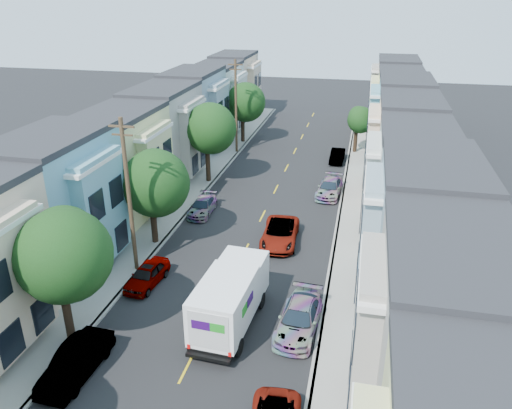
% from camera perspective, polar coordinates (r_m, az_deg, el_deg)
% --- Properties ---
extents(ground, '(160.00, 160.00, 0.00)m').
position_cam_1_polar(ground, '(30.18, -4.01, -10.72)').
color(ground, black).
rests_on(ground, ground).
extents(road_slab, '(12.00, 70.00, 0.02)m').
position_cam_1_polar(road_slab, '(43.02, 1.56, 0.31)').
color(road_slab, black).
rests_on(road_slab, ground).
extents(curb_left, '(0.30, 70.00, 0.15)m').
position_cam_1_polar(curb_left, '(44.44, -6.12, 1.05)').
color(curb_left, gray).
rests_on(curb_left, ground).
extents(curb_right, '(0.30, 70.00, 0.15)m').
position_cam_1_polar(curb_right, '(42.38, 9.62, -0.31)').
color(curb_right, gray).
rests_on(curb_right, ground).
extents(sidewalk_left, '(2.60, 70.00, 0.15)m').
position_cam_1_polar(sidewalk_left, '(44.85, -7.69, 1.19)').
color(sidewalk_left, gray).
rests_on(sidewalk_left, ground).
extents(sidewalk_right, '(2.60, 70.00, 0.15)m').
position_cam_1_polar(sidewalk_right, '(42.35, 11.37, -0.46)').
color(sidewalk_right, gray).
rests_on(sidewalk_right, ground).
extents(centerline, '(0.12, 70.00, 0.01)m').
position_cam_1_polar(centerline, '(43.03, 1.56, 0.30)').
color(centerline, gold).
rests_on(centerline, ground).
extents(townhouse_row_left, '(5.00, 70.00, 8.50)m').
position_cam_1_polar(townhouse_row_left, '(46.27, -12.12, 1.47)').
color(townhouse_row_left, silver).
rests_on(townhouse_row_left, ground).
extents(townhouse_row_right, '(5.00, 70.00, 8.50)m').
position_cam_1_polar(townhouse_row_right, '(42.55, 16.47, -0.99)').
color(townhouse_row_right, silver).
rests_on(townhouse_row_right, ground).
extents(tree_b, '(4.70, 4.70, 7.43)m').
position_cam_1_polar(tree_b, '(25.96, -21.26, -5.49)').
color(tree_b, black).
rests_on(tree_b, ground).
extents(tree_c, '(4.70, 4.70, 7.01)m').
position_cam_1_polar(tree_c, '(34.89, -11.54, 2.37)').
color(tree_c, black).
rests_on(tree_c, ground).
extents(tree_d, '(4.70, 4.70, 7.57)m').
position_cam_1_polar(tree_d, '(46.05, -5.32, 8.62)').
color(tree_d, black).
rests_on(tree_d, ground).
extents(tree_e, '(4.56, 4.56, 7.10)m').
position_cam_1_polar(tree_e, '(58.89, -1.27, 11.59)').
color(tree_e, black).
rests_on(tree_e, ground).
extents(tree_far_r, '(2.92, 2.92, 5.20)m').
position_cam_1_polar(tree_far_r, '(56.26, 11.78, 9.39)').
color(tree_far_r, black).
rests_on(tree_far_r, ground).
extents(utility_pole_near, '(1.60, 0.26, 10.00)m').
position_cam_1_polar(utility_pole_near, '(31.55, -14.30, 0.79)').
color(utility_pole_near, '#42301E').
rests_on(utility_pole_near, ground).
extents(utility_pole_far, '(1.60, 0.26, 10.00)m').
position_cam_1_polar(utility_pole_far, '(54.91, -2.30, 11.08)').
color(utility_pole_far, '#42301E').
rests_on(utility_pole_far, ground).
extents(fedex_truck, '(2.57, 6.67, 3.20)m').
position_cam_1_polar(fedex_truck, '(27.11, -2.96, -10.52)').
color(fedex_truck, white).
rests_on(fedex_truck, ground).
extents(lead_sedan, '(2.73, 5.43, 1.47)m').
position_cam_1_polar(lead_sedan, '(35.94, 2.76, -3.33)').
color(lead_sedan, black).
rests_on(lead_sedan, ground).
extents(parked_left_b, '(1.76, 4.57, 1.51)m').
position_cam_1_polar(parked_left_b, '(26.06, -19.88, -16.59)').
color(parked_left_b, black).
rests_on(parked_left_b, ground).
extents(parked_left_c, '(1.93, 4.18, 1.31)m').
position_cam_1_polar(parked_left_c, '(31.82, -12.34, -7.89)').
color(parked_left_c, '#A2A5B5').
rests_on(parked_left_c, ground).
extents(parked_left_d, '(1.84, 4.12, 1.22)m').
position_cam_1_polar(parked_left_d, '(40.83, -6.14, -0.22)').
color(parked_left_d, '#65210A').
rests_on(parked_left_d, ground).
extents(parked_right_b, '(2.35, 4.97, 1.45)m').
position_cam_1_polar(parked_right_b, '(27.41, 4.94, -12.87)').
color(parked_right_b, white).
rests_on(parked_right_b, ground).
extents(parked_right_c, '(2.35, 4.80, 1.40)m').
position_cam_1_polar(parked_right_c, '(44.62, 8.42, 1.89)').
color(parked_right_c, black).
rests_on(parked_right_c, ground).
extents(parked_right_d, '(1.48, 3.90, 1.29)m').
position_cam_1_polar(parked_right_d, '(53.67, 9.27, 5.51)').
color(parked_right_d, '#061E38').
rests_on(parked_right_d, ground).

